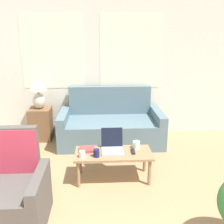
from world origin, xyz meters
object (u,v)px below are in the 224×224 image
object	(u,v)px
cup_white	(96,153)
couch	(111,127)
laptop	(112,146)
cup_yellow	(136,145)
coffee_table	(113,156)
book_red	(87,149)
cup_navy	(82,154)
table_lamp	(38,91)
armchair	(6,197)
tv_remote	(133,151)

from	to	relation	value
cup_white	couch	bearing A→B (deg)	79.97
laptop	cup_yellow	distance (m)	0.33
cup_yellow	coffee_table	bearing A→B (deg)	-159.63
laptop	book_red	xyz separation A→B (m)	(-0.33, -0.00, -0.04)
couch	book_red	distance (m)	1.27
cup_navy	table_lamp	bearing A→B (deg)	118.19
table_lamp	coffee_table	size ratio (longest dim) A/B	0.54
book_red	cup_yellow	bearing A→B (deg)	3.68
table_lamp	cup_white	xyz separation A→B (m)	(1.02, -1.56, -0.46)
armchair	tv_remote	size ratio (longest dim) A/B	6.30
table_lamp	laptop	world-z (taller)	table_lamp
laptop	cup_yellow	world-z (taller)	laptop
couch	table_lamp	distance (m)	1.42
armchair	table_lamp	xyz separation A→B (m)	(-0.11, 2.23, 0.61)
armchair	tv_remote	bearing A→B (deg)	29.03
cup_white	book_red	distance (m)	0.23
laptop	cup_white	distance (m)	0.28
couch	cup_navy	xyz separation A→B (m)	(-0.42, -1.40, 0.15)
book_red	cup_navy	bearing A→B (deg)	-105.59
coffee_table	armchair	bearing A→B (deg)	-145.50
cup_navy	book_red	xyz separation A→B (m)	(0.05, 0.19, -0.02)
tv_remote	cup_navy	bearing A→B (deg)	-170.46
armchair	cup_navy	size ratio (longest dim) A/B	11.66
couch	armchair	world-z (taller)	armchair
cup_yellow	laptop	bearing A→B (deg)	-172.91
armchair	cup_navy	world-z (taller)	armchair
table_lamp	cup_navy	distance (m)	1.84
couch	coffee_table	distance (m)	1.28
armchair	coffee_table	bearing A→B (deg)	34.50
table_lamp	tv_remote	world-z (taller)	table_lamp
table_lamp	coffee_table	world-z (taller)	table_lamp
couch	cup_navy	world-z (taller)	couch
couch	cup_yellow	size ratio (longest dim) A/B	18.15
table_lamp	coffee_table	bearing A→B (deg)	-49.57
coffee_table	cup_white	size ratio (longest dim) A/B	10.00
table_lamp	cup_white	distance (m)	1.92
coffee_table	tv_remote	bearing A→B (deg)	-1.68
table_lamp	cup_navy	bearing A→B (deg)	-61.81
laptop	book_red	size ratio (longest dim) A/B	1.50
cup_yellow	tv_remote	world-z (taller)	cup_yellow
coffee_table	cup_navy	distance (m)	0.42
table_lamp	cup_white	world-z (taller)	table_lamp
laptop	cup_navy	bearing A→B (deg)	-153.33
coffee_table	laptop	xyz separation A→B (m)	(-0.01, 0.08, 0.11)
coffee_table	cup_yellow	size ratio (longest dim) A/B	10.18
laptop	book_red	bearing A→B (deg)	-179.68
laptop	cup_navy	distance (m)	0.43
cup_navy	cup_yellow	distance (m)	0.75
armchair	laptop	distance (m)	1.41
coffee_table	couch	bearing A→B (deg)	88.72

